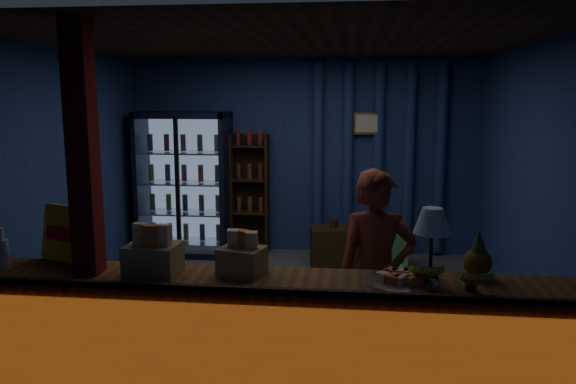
# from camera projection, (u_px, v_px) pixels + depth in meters

# --- Properties ---
(ground) EXTENTS (4.60, 4.60, 0.00)m
(ground) POSITION_uv_depth(u_px,v_px,m) (283.00, 309.00, 5.62)
(ground) COLOR #515154
(ground) RESTS_ON ground
(room_walls) EXTENTS (4.60, 4.60, 4.60)m
(room_walls) POSITION_uv_depth(u_px,v_px,m) (283.00, 153.00, 5.36)
(room_walls) COLOR navy
(room_walls) RESTS_ON ground
(counter) EXTENTS (4.40, 0.57, 0.99)m
(counter) POSITION_uv_depth(u_px,v_px,m) (247.00, 348.00, 3.67)
(counter) COLOR brown
(counter) RESTS_ON ground
(support_post) EXTENTS (0.16, 0.16, 2.60)m
(support_post) POSITION_uv_depth(u_px,v_px,m) (87.00, 221.00, 3.66)
(support_post) COLOR maroon
(support_post) RESTS_ON ground
(beverage_cooler) EXTENTS (1.20, 0.62, 1.90)m
(beverage_cooler) POSITION_uv_depth(u_px,v_px,m) (186.00, 184.00, 7.52)
(beverage_cooler) COLOR black
(beverage_cooler) RESTS_ON ground
(bottle_shelf) EXTENTS (0.50, 0.28, 1.60)m
(bottle_shelf) POSITION_uv_depth(u_px,v_px,m) (251.00, 194.00, 7.58)
(bottle_shelf) COLOR #362511
(bottle_shelf) RESTS_ON ground
(curtain_folds) EXTENTS (1.74, 0.14, 2.50)m
(curtain_folds) POSITION_uv_depth(u_px,v_px,m) (378.00, 158.00, 7.38)
(curtain_folds) COLOR navy
(curtain_folds) RESTS_ON room_walls
(framed_picture) EXTENTS (0.36, 0.04, 0.28)m
(framed_picture) POSITION_uv_depth(u_px,v_px,m) (368.00, 124.00, 7.28)
(framed_picture) COLOR gold
(framed_picture) RESTS_ON room_walls
(shopkeeper) EXTENTS (0.63, 0.46, 1.59)m
(shopkeeper) POSITION_uv_depth(u_px,v_px,m) (376.00, 277.00, 4.12)
(shopkeeper) COLOR brown
(shopkeeper) RESTS_ON ground
(green_chair) EXTENTS (0.59, 0.60, 0.54)m
(green_chair) POSITION_uv_depth(u_px,v_px,m) (382.00, 248.00, 6.85)
(green_chair) COLOR #5FBE6B
(green_chair) RESTS_ON ground
(side_table) EXTENTS (0.60, 0.47, 0.60)m
(side_table) POSITION_uv_depth(u_px,v_px,m) (333.00, 247.00, 6.98)
(side_table) COLOR #362511
(side_table) RESTS_ON ground
(yellow_sign) EXTENTS (0.49, 0.29, 0.39)m
(yellow_sign) POSITION_uv_depth(u_px,v_px,m) (67.00, 234.00, 3.93)
(yellow_sign) COLOR #FEE90D
(yellow_sign) RESTS_ON counter
(snack_box_left) EXTENTS (0.34, 0.28, 0.35)m
(snack_box_left) POSITION_uv_depth(u_px,v_px,m) (153.00, 258.00, 3.63)
(snack_box_left) COLOR #977649
(snack_box_left) RESTS_ON counter
(snack_box_centre) EXTENTS (0.33, 0.29, 0.29)m
(snack_box_centre) POSITION_uv_depth(u_px,v_px,m) (242.00, 259.00, 3.67)
(snack_box_centre) COLOR #977649
(snack_box_centre) RESTS_ON counter
(pastry_tray) EXTENTS (0.46, 0.46, 0.07)m
(pastry_tray) POSITION_uv_depth(u_px,v_px,m) (401.00, 280.00, 3.49)
(pastry_tray) COLOR silver
(pastry_tray) RESTS_ON counter
(banana_bunches) EXTENTS (0.50, 0.29, 0.17)m
(banana_bunches) POSITION_uv_depth(u_px,v_px,m) (448.00, 276.00, 3.39)
(banana_bunches) COLOR yellow
(banana_bunches) RESTS_ON counter
(table_lamp) EXTENTS (0.24, 0.24, 0.47)m
(table_lamp) POSITION_uv_depth(u_px,v_px,m) (432.00, 224.00, 3.53)
(table_lamp) COLOR black
(table_lamp) RESTS_ON counter
(pineapple) EXTENTS (0.18, 0.18, 0.31)m
(pineapple) POSITION_uv_depth(u_px,v_px,m) (478.00, 258.00, 3.59)
(pineapple) COLOR brown
(pineapple) RESTS_ON counter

